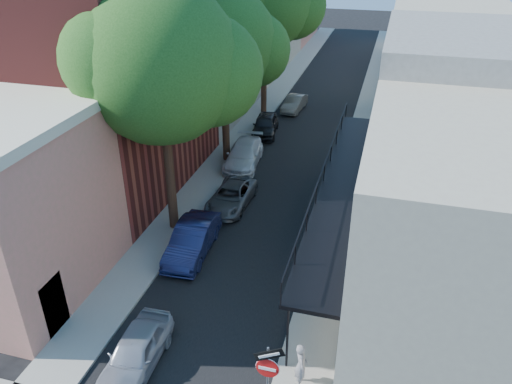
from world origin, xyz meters
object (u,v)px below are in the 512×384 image
Objects in this scene: parked_car_a at (136,352)px; parked_car_d at (244,155)px; parked_car_c at (231,196)px; pedestrian at (301,365)px; oak_near at (172,66)px; oak_far at (272,0)px; sign_post at (268,371)px; parked_car_e at (265,125)px; parked_car_f at (294,103)px; oak_mid at (231,45)px; parked_car_b at (192,240)px.

parked_car_a is 0.80× the size of parked_car_d.
parked_car_c is at bearing 89.10° from parked_car_a.
oak_near is at bearing 25.39° from pedestrian.
oak_near is 0.96× the size of oak_far.
oak_near is (-6.53, 9.29, 5.84)m from sign_post.
parked_car_a is (1.83, -8.48, -7.24)m from oak_near.
oak_near reaches higher than parked_car_e.
parked_car_e is (-0.81, 10.10, 0.11)m from parked_car_c.
oak_near is 19.47m from parked_car_f.
sign_post is 0.80× the size of parked_car_a.
pedestrian reaches higher than parked_car_c.
oak_far reaches higher than sign_post.
oak_near is at bearing 99.95° from parked_car_a.
parked_car_a is 1.05× the size of parked_car_f.
oak_mid is at bearing -90.41° from oak_far.
parked_car_a is at bearing -85.92° from oak_far.
pedestrian is (6.48, -20.46, 0.27)m from parked_car_e.
sign_post is at bearing 135.95° from pedestrian.
oak_far is at bearing 92.25° from parked_car_e.
oak_near reaches higher than parked_car_f.
oak_far reaches higher than parked_car_e.
parked_car_e is at bearing 84.39° from parked_car_d.
oak_mid reaches higher than parked_car_f.
parked_car_f is (1.78, 10.00, -6.47)m from oak_mid.
oak_near is 14.55m from parked_car_e.
parked_car_d is (-0.81, 4.91, 0.11)m from parked_car_c.
parked_car_d is 10.59m from parked_car_f.
sign_post reaches higher than parked_car_a.
oak_far reaches higher than pedestrian.
parked_car_a is at bearing -77.83° from oak_near.
sign_post is 12.77m from oak_near.
oak_mid is (-6.58, 17.26, 5.02)m from sign_post.
oak_near is 3.23× the size of parked_car_f.
sign_post is 1.80× the size of pedestrian.
parked_car_d is (-0.44, 9.39, -0.03)m from parked_car_b.
parked_car_f is at bearing -5.27° from pedestrian.
oak_near is at bearing -120.90° from parked_car_c.
parked_car_c is at bearing -83.84° from oak_far.
oak_mid is 12.05m from parked_car_f.
parked_car_c is 10.13m from parked_car_e.
pedestrian is (6.48, -15.28, 0.27)m from parked_car_d.
parked_car_b is 1.05× the size of parked_car_c.
parked_car_d is 1.32× the size of parked_car_f.
oak_mid reaches higher than sign_post.
pedestrian is at bearing -73.77° from oak_far.
parked_car_a is (-4.70, 0.80, -1.40)m from sign_post.
parked_car_a is 15.95m from parked_car_d.
oak_mid is 17.76m from parked_car_a.
parked_car_e is (0.82, 4.65, -6.38)m from oak_mid.
parked_car_e is at bearing 95.71° from parked_car_c.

